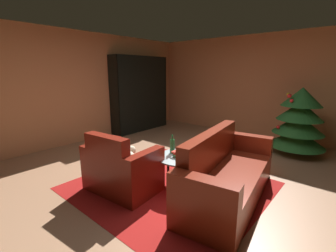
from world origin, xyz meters
TOP-DOWN VIEW (x-y plane):
  - ground_plane at (0.00, 0.00)m, footprint 8.11×8.11m
  - wall_back at (0.00, 3.41)m, footprint 6.24×0.06m
  - wall_left at (-3.09, 0.00)m, footprint 0.06×6.88m
  - area_rug at (0.03, -0.23)m, footprint 2.57×2.41m
  - bookshelf_unit at (-2.82, 1.98)m, footprint 0.40×1.80m
  - armchair_red at (-0.42, -0.77)m, footprint 1.06×0.77m
  - couch_red at (0.80, 0.03)m, footprint 1.03×2.09m
  - coffee_table at (0.14, -0.11)m, footprint 0.71×0.71m
  - book_stack_on_table at (0.15, -0.15)m, footprint 0.22×0.18m
  - bottle_on_table at (-0.05, -0.07)m, footprint 0.07×0.07m
  - decorated_tree at (1.11, 2.52)m, footprint 1.07×1.07m

SIDE VIEW (x-z plane):
  - ground_plane at x=0.00m, z-range 0.00..0.00m
  - area_rug at x=0.03m, z-range 0.00..0.01m
  - couch_red at x=0.80m, z-range -0.14..0.75m
  - armchair_red at x=-0.42m, z-range -0.13..0.74m
  - coffee_table at x=0.14m, z-range 0.19..0.64m
  - book_stack_on_table at x=0.15m, z-range 0.46..0.54m
  - bottle_on_table at x=-0.05m, z-range 0.43..0.71m
  - decorated_tree at x=1.11m, z-range 0.01..1.37m
  - bookshelf_unit at x=-2.82m, z-range 0.01..2.08m
  - wall_back at x=0.00m, z-range 0.00..2.57m
  - wall_left at x=-3.09m, z-range 0.00..2.57m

